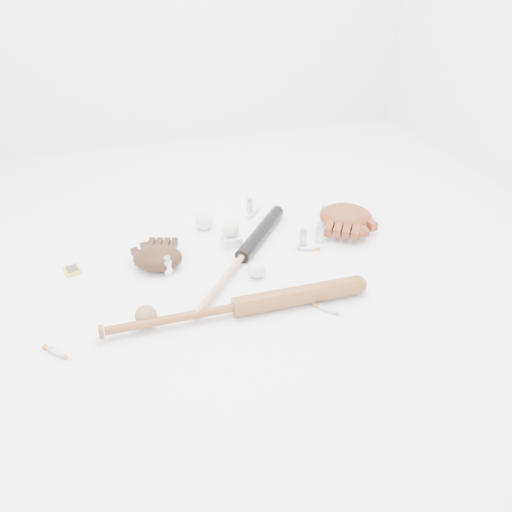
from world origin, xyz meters
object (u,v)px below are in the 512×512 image
object	(u,v)px
bat_wood	(236,307)
glove_dark	(158,258)
bat_dark	(243,256)
pedestal	(231,240)

from	to	relation	value
bat_wood	glove_dark	distance (m)	0.44
bat_wood	bat_dark	bearing A→B (deg)	71.38
bat_wood	pedestal	xyz separation A→B (m)	(0.11, 0.46, -0.01)
bat_wood	pedestal	world-z (taller)	bat_wood
bat_wood	glove_dark	world-z (taller)	glove_dark
bat_dark	glove_dark	world-z (taller)	glove_dark
bat_dark	pedestal	xyz separation A→B (m)	(-0.01, 0.15, -0.01)
bat_dark	pedestal	world-z (taller)	bat_dark
bat_dark	pedestal	size ratio (longest dim) A/B	10.76
bat_dark	glove_dark	bearing A→B (deg)	117.49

